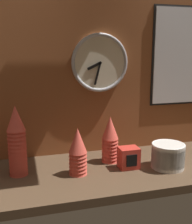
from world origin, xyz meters
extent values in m
cube|color=#4C3826|center=(0.00, 0.00, -0.02)|extent=(1.60, 0.56, 0.04)
cube|color=brown|center=(0.00, 0.27, 0.53)|extent=(1.60, 0.03, 1.05)
cone|color=#DB4C3D|center=(-0.40, 0.04, 0.06)|extent=(0.09, 0.09, 0.12)
cone|color=#DB4C3D|center=(-0.40, 0.04, 0.08)|extent=(0.09, 0.09, 0.12)
cone|color=#DB4C3D|center=(-0.40, 0.04, 0.10)|extent=(0.09, 0.09, 0.12)
cone|color=#DB4C3D|center=(-0.40, 0.04, 0.11)|extent=(0.09, 0.09, 0.12)
cone|color=#DB4C3D|center=(-0.40, 0.04, 0.13)|extent=(0.09, 0.09, 0.12)
cone|color=#DB4C3D|center=(-0.40, 0.04, 0.15)|extent=(0.09, 0.09, 0.12)
cone|color=#DB4C3D|center=(-0.40, 0.04, 0.17)|extent=(0.09, 0.09, 0.12)
cone|color=#DB4C3D|center=(-0.40, 0.04, 0.19)|extent=(0.09, 0.09, 0.12)
cone|color=#DB4C3D|center=(-0.40, 0.04, 0.20)|extent=(0.09, 0.09, 0.12)
cone|color=#DB4C3D|center=(-0.40, 0.04, 0.22)|extent=(0.09, 0.09, 0.12)
cone|color=#DB4C3D|center=(-0.40, 0.04, 0.24)|extent=(0.09, 0.09, 0.12)
cone|color=#DB4C3D|center=(-0.40, 0.04, 0.26)|extent=(0.09, 0.09, 0.12)
cone|color=#DB4C3D|center=(-0.40, 0.04, 0.28)|extent=(0.09, 0.09, 0.12)
cone|color=#DB4C3D|center=(0.07, 0.07, 0.06)|extent=(0.09, 0.09, 0.12)
cone|color=#DB4C3D|center=(0.07, 0.07, 0.08)|extent=(0.09, 0.09, 0.12)
cone|color=#DB4C3D|center=(0.07, 0.07, 0.10)|extent=(0.09, 0.09, 0.12)
cone|color=#DB4C3D|center=(0.07, 0.07, 0.11)|extent=(0.09, 0.09, 0.12)
cone|color=#DB4C3D|center=(0.07, 0.07, 0.13)|extent=(0.09, 0.09, 0.12)
cone|color=#DB4C3D|center=(0.07, 0.07, 0.15)|extent=(0.09, 0.09, 0.12)
cone|color=#DB4C3D|center=(0.07, 0.07, 0.17)|extent=(0.09, 0.09, 0.12)
cone|color=#DB4C3D|center=(0.07, 0.07, 0.19)|extent=(0.09, 0.09, 0.12)
cone|color=#DB4C3D|center=(-0.13, -0.03, 0.06)|extent=(0.09, 0.09, 0.12)
cone|color=#DB4C3D|center=(-0.13, -0.03, 0.08)|extent=(0.09, 0.09, 0.12)
cone|color=#DB4C3D|center=(-0.13, -0.03, 0.10)|extent=(0.09, 0.09, 0.12)
cone|color=#DB4C3D|center=(-0.13, -0.03, 0.11)|extent=(0.09, 0.09, 0.12)
cone|color=#DB4C3D|center=(-0.13, -0.03, 0.13)|extent=(0.09, 0.09, 0.12)
cone|color=#DB4C3D|center=(-0.13, -0.03, 0.15)|extent=(0.09, 0.09, 0.12)
cone|color=#DB4C3D|center=(-0.13, -0.03, 0.17)|extent=(0.09, 0.09, 0.12)
cylinder|color=beige|center=(0.33, -0.08, 0.02)|extent=(0.17, 0.17, 0.04)
cylinder|color=beige|center=(0.33, -0.08, 0.04)|extent=(0.17, 0.17, 0.04)
cylinder|color=beige|center=(0.33, -0.08, 0.05)|extent=(0.17, 0.17, 0.04)
cylinder|color=beige|center=(0.33, -0.08, 0.07)|extent=(0.17, 0.17, 0.04)
cylinder|color=beige|center=(0.33, -0.08, 0.09)|extent=(0.17, 0.17, 0.04)
cylinder|color=beige|center=(0.33, -0.08, 0.10)|extent=(0.17, 0.17, 0.04)
torus|color=white|center=(0.33, -0.08, 0.12)|extent=(0.17, 0.17, 0.01)
cylinder|color=beige|center=(0.06, 0.24, 0.52)|extent=(0.31, 0.02, 0.31)
torus|color=#B2B2B7|center=(0.06, 0.23, 0.52)|extent=(0.32, 0.02, 0.32)
cube|color=black|center=(0.02, 0.23, 0.50)|extent=(0.08, 0.01, 0.05)
cube|color=black|center=(0.04, 0.23, 0.46)|extent=(0.04, 0.01, 0.12)
cylinder|color=black|center=(0.06, 0.23, 0.52)|extent=(0.02, 0.01, 0.02)
cube|color=black|center=(0.57, 0.25, 0.55)|extent=(0.40, 0.01, 0.58)
cube|color=white|center=(0.57, 0.24, 0.55)|extent=(0.37, 0.01, 0.56)
cube|color=red|center=(0.13, -0.03, 0.05)|extent=(0.10, 0.08, 0.11)
cube|color=black|center=(0.13, -0.07, 0.05)|extent=(0.05, 0.00, 0.06)
camera|label=1|loc=(-0.38, -1.27, 0.58)|focal=45.00mm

